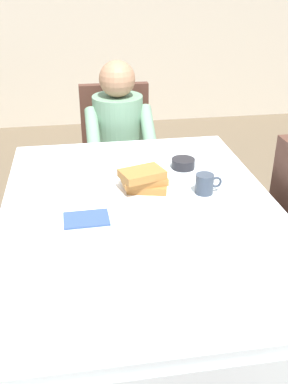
# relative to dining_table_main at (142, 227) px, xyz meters

# --- Properties ---
(ground_plane) EXTENTS (14.00, 14.00, 0.00)m
(ground_plane) POSITION_rel_dining_table_main_xyz_m (0.00, 0.00, -0.65)
(ground_plane) COLOR brown
(dining_table_main) EXTENTS (1.12, 1.52, 0.74)m
(dining_table_main) POSITION_rel_dining_table_main_xyz_m (0.00, 0.00, 0.00)
(dining_table_main) COLOR silver
(dining_table_main) RESTS_ON ground
(chair_diner) EXTENTS (0.44, 0.45, 0.93)m
(chair_diner) POSITION_rel_dining_table_main_xyz_m (0.02, 1.17, -0.12)
(chair_diner) COLOR #4C2D23
(chair_diner) RESTS_ON ground
(diner_person) EXTENTS (0.40, 0.43, 1.12)m
(diner_person) POSITION_rel_dining_table_main_xyz_m (0.02, 1.01, 0.02)
(diner_person) COLOR gray
(diner_person) RESTS_ON ground
(plate_breakfast) EXTENTS (0.28, 0.28, 0.02)m
(plate_breakfast) POSITION_rel_dining_table_main_xyz_m (0.03, 0.13, 0.10)
(plate_breakfast) COLOR white
(plate_breakfast) RESTS_ON dining_table_main
(breakfast_stack) EXTENTS (0.22, 0.18, 0.09)m
(breakfast_stack) POSITION_rel_dining_table_main_xyz_m (0.03, 0.13, 0.15)
(breakfast_stack) COLOR #A36B33
(breakfast_stack) RESTS_ON plate_breakfast
(cup_coffee) EXTENTS (0.11, 0.08, 0.08)m
(cup_coffee) POSITION_rel_dining_table_main_xyz_m (0.28, 0.09, 0.13)
(cup_coffee) COLOR #333D4C
(cup_coffee) RESTS_ON dining_table_main
(bowl_butter) EXTENTS (0.11, 0.11, 0.04)m
(bowl_butter) POSITION_rel_dining_table_main_xyz_m (0.25, 0.35, 0.11)
(bowl_butter) COLOR black
(bowl_butter) RESTS_ON dining_table_main
(fork_left_of_plate) EXTENTS (0.02, 0.18, 0.00)m
(fork_left_of_plate) POSITION_rel_dining_table_main_xyz_m (-0.16, 0.11, 0.09)
(fork_left_of_plate) COLOR silver
(fork_left_of_plate) RESTS_ON dining_table_main
(knife_right_of_plate) EXTENTS (0.02, 0.20, 0.00)m
(knife_right_of_plate) POSITION_rel_dining_table_main_xyz_m (0.22, 0.11, 0.09)
(knife_right_of_plate) COLOR silver
(knife_right_of_plate) RESTS_ON dining_table_main
(spoon_near_edge) EXTENTS (0.15, 0.02, 0.00)m
(spoon_near_edge) POSITION_rel_dining_table_main_xyz_m (0.05, -0.22, 0.09)
(spoon_near_edge) COLOR silver
(spoon_near_edge) RESTS_ON dining_table_main
(napkin_folded) EXTENTS (0.17, 0.12, 0.01)m
(napkin_folded) POSITION_rel_dining_table_main_xyz_m (-0.22, -0.06, 0.09)
(napkin_folded) COLOR #334C7F
(napkin_folded) RESTS_ON dining_table_main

